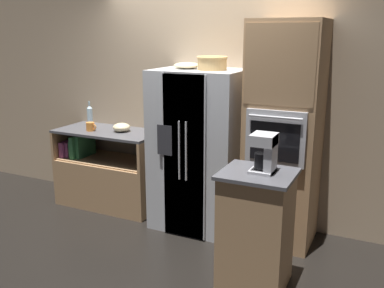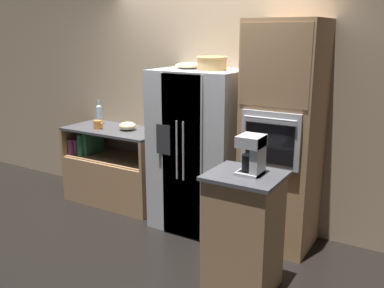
% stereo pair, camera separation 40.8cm
% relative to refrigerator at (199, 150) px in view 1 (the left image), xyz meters
% --- Properties ---
extents(ground_plane, '(20.00, 20.00, 0.00)m').
position_rel_refrigerator_xyz_m(ground_plane, '(-0.07, -0.05, -0.86)').
color(ground_plane, black).
extents(wall_back, '(12.00, 0.06, 2.80)m').
position_rel_refrigerator_xyz_m(wall_back, '(-0.07, 0.40, 0.54)').
color(wall_back, tan).
rests_on(wall_back, ground_plane).
extents(counter_left, '(1.26, 0.62, 0.94)m').
position_rel_refrigerator_xyz_m(counter_left, '(-1.24, 0.06, -0.50)').
color(counter_left, '#A87F56').
rests_on(counter_left, ground_plane).
extents(refrigerator, '(0.93, 0.75, 1.71)m').
position_rel_refrigerator_xyz_m(refrigerator, '(0.00, 0.00, 0.00)').
color(refrigerator, silver).
rests_on(refrigerator, ground_plane).
extents(wall_oven, '(0.68, 0.69, 2.20)m').
position_rel_refrigerator_xyz_m(wall_oven, '(0.89, 0.05, 0.25)').
color(wall_oven, '#A87F56').
rests_on(wall_oven, ground_plane).
extents(island_counter, '(0.59, 0.52, 1.00)m').
position_rel_refrigerator_xyz_m(island_counter, '(0.91, -0.85, -0.35)').
color(island_counter, '#A87F56').
rests_on(island_counter, ground_plane).
extents(wicker_basket, '(0.31, 0.31, 0.14)m').
position_rel_refrigerator_xyz_m(wicker_basket, '(0.15, -0.01, 0.93)').
color(wicker_basket, tan).
rests_on(wicker_basket, refrigerator).
extents(fruit_bowl, '(0.27, 0.27, 0.07)m').
position_rel_refrigerator_xyz_m(fruit_bowl, '(-0.15, 0.03, 0.89)').
color(fruit_bowl, beige).
rests_on(fruit_bowl, refrigerator).
extents(bottle_tall, '(0.07, 0.07, 0.31)m').
position_rel_refrigerator_xyz_m(bottle_tall, '(-1.57, 0.17, 0.22)').
color(bottle_tall, silver).
rests_on(bottle_tall, counter_left).
extents(mug, '(0.14, 0.10, 0.10)m').
position_rel_refrigerator_xyz_m(mug, '(-1.39, -0.05, 0.14)').
color(mug, orange).
rests_on(mug, counter_left).
extents(mixing_bowl, '(0.21, 0.21, 0.10)m').
position_rel_refrigerator_xyz_m(mixing_bowl, '(-1.04, 0.08, 0.14)').
color(mixing_bowl, beige).
rests_on(mixing_bowl, counter_left).
extents(coffee_maker, '(0.19, 0.21, 0.31)m').
position_rel_refrigerator_xyz_m(coffee_maker, '(0.97, -0.83, 0.31)').
color(coffee_maker, '#B2B2B7').
rests_on(coffee_maker, island_counter).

